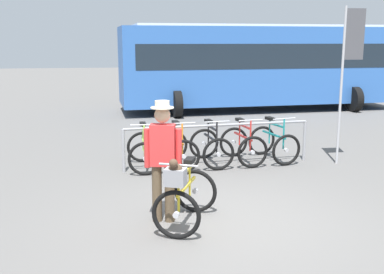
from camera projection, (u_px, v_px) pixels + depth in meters
name	position (u px, v px, depth m)	size (l,w,h in m)	color
ground_plane	(224.00, 222.00, 6.71)	(80.00, 80.00, 0.00)	#605E5B
bike_rack_rail	(218.00, 133.00, 9.58)	(3.89, 0.41, 0.88)	#99999E
racked_bike_lime	(144.00, 151.00, 9.45)	(0.67, 1.12, 0.98)	black
racked_bike_orange	(178.00, 149.00, 9.62)	(0.76, 1.14, 0.97)	black
racked_bike_black	(211.00, 147.00, 9.79)	(0.77, 1.17, 0.97)	black
racked_bike_red	(243.00, 145.00, 9.96)	(0.80, 1.17, 0.97)	black
racked_bike_teal	(274.00, 143.00, 10.13)	(0.88, 1.22, 0.98)	black
featured_bicycle	(184.00, 194.00, 6.41)	(1.03, 1.26, 1.09)	black
person_with_featured_bike	(163.00, 156.00, 6.57)	(0.52, 0.32, 1.72)	brown
bus_distant	(258.00, 62.00, 17.33)	(10.12, 3.75, 3.08)	#3366B7
banner_flag	(349.00, 56.00, 9.48)	(0.45, 0.05, 3.20)	#B2B2B7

